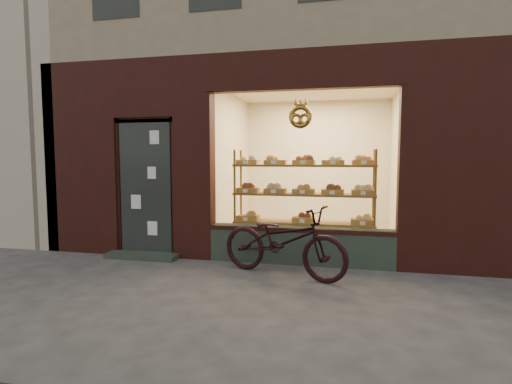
# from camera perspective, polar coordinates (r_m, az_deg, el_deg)

# --- Properties ---
(ground) EXTENTS (90.00, 90.00, 0.00)m
(ground) POSITION_cam_1_polar(r_m,az_deg,el_deg) (4.17, -3.74, -17.27)
(ground) COLOR #393939
(display_shelf) EXTENTS (2.20, 0.45, 1.70)m
(display_shelf) POSITION_cam_1_polar(r_m,az_deg,el_deg) (6.32, 6.79, -1.29)
(display_shelf) COLOR olive
(display_shelf) RESTS_ON ground
(bicycle) EXTENTS (1.92, 1.17, 0.95)m
(bicycle) POSITION_cam_1_polar(r_m,az_deg,el_deg) (5.35, 3.88, -6.93)
(bicycle) COLOR black
(bicycle) RESTS_ON ground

